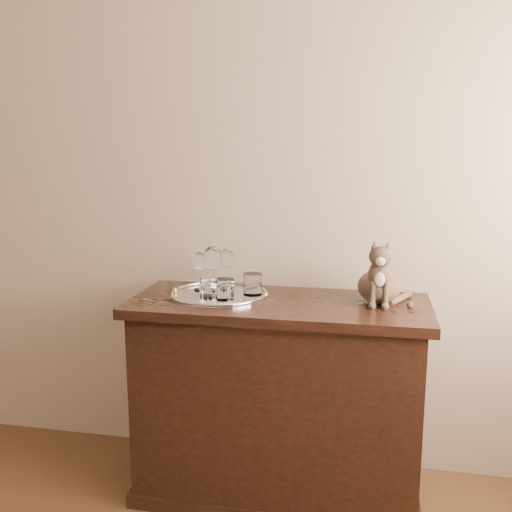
{
  "coord_description": "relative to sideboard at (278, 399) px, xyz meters",
  "views": [
    {
      "loc": [
        0.95,
        -0.25,
        1.46
      ],
      "look_at": [
        0.51,
        1.95,
        1.03
      ],
      "focal_mm": 40.0,
      "sensor_mm": 36.0,
      "label": 1
    }
  ],
  "objects": [
    {
      "name": "tumbler_a",
      "position": [
        -0.21,
        -0.05,
        0.48
      ],
      "size": [
        0.08,
        0.08,
        0.08
      ],
      "primitive_type": "cylinder",
      "color": "silver",
      "rests_on": "tray"
    },
    {
      "name": "wine_glass_b",
      "position": [
        -0.25,
        0.14,
        0.52
      ],
      "size": [
        0.07,
        0.07,
        0.17
      ],
      "primitive_type": null,
      "color": "white",
      "rests_on": "tray"
    },
    {
      "name": "tumbler_b",
      "position": [
        -0.27,
        -0.07,
        0.48
      ],
      "size": [
        0.08,
        0.08,
        0.09
      ],
      "primitive_type": "cylinder",
      "color": "silver",
      "rests_on": "tray"
    },
    {
      "name": "wine_glass_d",
      "position": [
        -0.27,
        0.0,
        0.54
      ],
      "size": [
        0.08,
        0.08,
        0.21
      ],
      "primitive_type": null,
      "color": "silver",
      "rests_on": "tray"
    },
    {
      "name": "tray",
      "position": [
        -0.25,
        0.02,
        0.43
      ],
      "size": [
        0.4,
        0.4,
        0.01
      ],
      "primitive_type": "cylinder",
      "color": "silver",
      "rests_on": "sideboard"
    },
    {
      "name": "tumbler_c",
      "position": [
        -0.12,
        0.05,
        0.48
      ],
      "size": [
        0.08,
        0.08,
        0.09
      ],
      "primitive_type": "cylinder",
      "color": "white",
      "rests_on": "tray"
    },
    {
      "name": "sideboard",
      "position": [
        0.0,
        0.0,
        0.0
      ],
      "size": [
        1.2,
        0.5,
        0.85
      ],
      "primitive_type": null,
      "color": "black",
      "rests_on": "ground"
    },
    {
      "name": "wine_glass_a",
      "position": [
        -0.35,
        0.08,
        0.52
      ],
      "size": [
        0.06,
        0.06,
        0.17
      ],
      "primitive_type": null,
      "color": "white",
      "rests_on": "tray"
    },
    {
      "name": "wall_back",
      "position": [
        -0.6,
        0.31,
        0.93
      ],
      "size": [
        4.0,
        0.1,
        2.7
      ],
      "primitive_type": "cube",
      "color": "#BDA98E",
      "rests_on": "ground"
    },
    {
      "name": "cat",
      "position": [
        0.39,
        0.06,
        0.56
      ],
      "size": [
        0.26,
        0.25,
        0.26
      ],
      "primitive_type": null,
      "rotation": [
        0.0,
        0.0,
        -0.01
      ],
      "color": "brown",
      "rests_on": "sideboard"
    }
  ]
}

